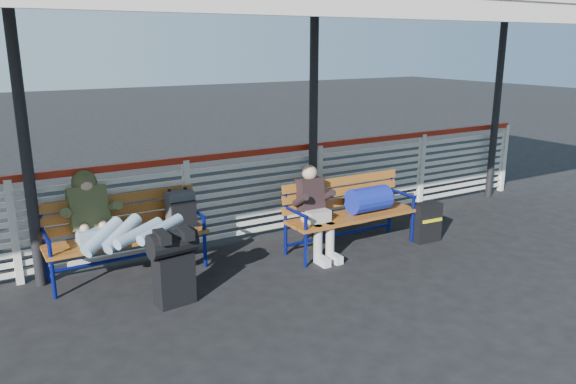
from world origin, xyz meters
TOP-DOWN VIEW (x-y plane):
  - ground at (0.00, 0.00)m, footprint 60.00×60.00m
  - fence at (0.00, 1.90)m, footprint 12.08×0.08m
  - luggage_stack at (-0.68, 0.54)m, footprint 0.50×0.32m
  - bench_left at (-0.69, 1.58)m, footprint 1.80×0.56m
  - bench_right at (1.97, 0.93)m, footprint 1.80×0.56m
  - traveler_man at (-1.02, 1.23)m, footprint 0.94×1.64m
  - companion_person at (1.30, 0.92)m, footprint 0.32×0.66m
  - suitcase_side at (2.90, 0.62)m, footprint 0.39×0.25m

SIDE VIEW (x-z plane):
  - ground at x=0.00m, z-range 0.00..0.00m
  - suitcase_side at x=2.90m, z-range 0.00..0.53m
  - luggage_stack at x=-0.68m, z-range 0.04..0.83m
  - bench_left at x=-0.69m, z-range 0.13..1.05m
  - bench_right at x=1.97m, z-range 0.13..1.05m
  - companion_person at x=1.30m, z-range 0.02..1.17m
  - fence at x=0.00m, z-range 0.04..1.28m
  - traveler_man at x=-1.02m, z-range 0.31..1.08m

